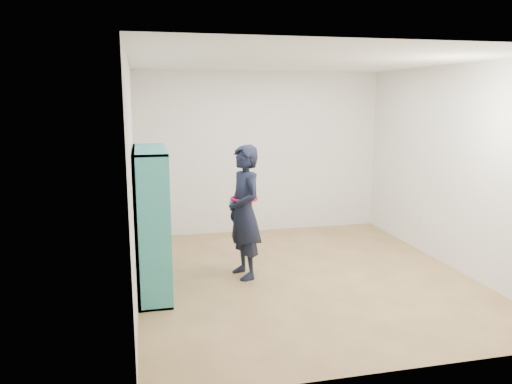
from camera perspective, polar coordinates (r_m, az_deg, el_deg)
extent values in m
plane|color=brown|center=(6.32, 5.37, -9.56)|extent=(4.50, 4.50, 0.00)
plane|color=white|center=(5.94, 5.82, 14.68)|extent=(4.50, 4.50, 0.00)
cube|color=white|center=(5.68, -13.91, 1.44)|extent=(0.02, 4.50, 2.60)
cube|color=white|center=(6.89, 21.56, 2.60)|extent=(0.02, 4.50, 2.60)
cube|color=white|center=(8.14, 0.51, 4.50)|extent=(4.00, 0.02, 2.60)
cube|color=white|center=(3.96, 16.04, -2.65)|extent=(4.00, 0.02, 2.60)
cube|color=teal|center=(5.17, -11.63, -4.84)|extent=(0.36, 0.03, 1.64)
cube|color=teal|center=(6.34, -11.95, -1.96)|extent=(0.36, 0.03, 1.64)
cube|color=teal|center=(6.00, -11.51, -10.75)|extent=(0.36, 1.23, 0.03)
cube|color=teal|center=(5.61, -12.13, 4.75)|extent=(0.36, 1.23, 0.03)
cube|color=teal|center=(5.75, -13.47, -3.32)|extent=(0.03, 1.23, 1.64)
cube|color=teal|center=(5.56, -11.75, -3.73)|extent=(0.33, 0.03, 1.59)
cube|color=teal|center=(5.94, -11.86, -2.80)|extent=(0.33, 0.03, 1.59)
cube|color=teal|center=(5.86, -11.66, -7.02)|extent=(0.33, 1.18, 0.03)
cube|color=teal|center=(5.75, -11.81, -3.25)|extent=(0.33, 1.18, 0.03)
cube|color=teal|center=(5.67, -11.96, 0.64)|extent=(0.33, 1.18, 0.03)
cube|color=beige|center=(5.60, -11.19, -11.56)|extent=(0.23, 0.14, 0.09)
cube|color=black|center=(5.39, -11.24, -7.10)|extent=(0.18, 0.16, 0.24)
cube|color=maroon|center=(5.28, -11.40, -2.91)|extent=(0.18, 0.16, 0.26)
cube|color=silver|center=(5.27, -11.66, 0.50)|extent=(0.23, 0.14, 0.09)
cube|color=navy|center=(5.89, -11.24, -9.66)|extent=(0.18, 0.16, 0.23)
cube|color=brown|center=(5.76, -11.39, -5.77)|extent=(0.18, 0.16, 0.27)
cube|color=#BFB28C|center=(5.74, -11.62, -2.86)|extent=(0.23, 0.14, 0.06)
cube|color=#26594C|center=(5.59, -11.69, 1.96)|extent=(0.18, 0.16, 0.26)
cube|color=beige|center=(6.25, -11.38, -8.17)|extent=(0.18, 0.16, 0.29)
cube|color=black|center=(6.22, -11.59, -5.58)|extent=(0.23, 0.14, 0.06)
cube|color=maroon|center=(6.05, -11.65, -1.27)|extent=(0.18, 0.16, 0.24)
cube|color=silver|center=(5.98, -11.79, 2.41)|extent=(0.18, 0.16, 0.23)
imported|color=black|center=(6.06, -1.34, -2.31)|extent=(0.51, 0.67, 1.64)
torus|color=#B10D3F|center=(6.03, -1.35, -0.77)|extent=(0.40, 0.40, 0.04)
cube|color=silver|center=(6.05, -2.86, -1.29)|extent=(0.05, 0.09, 0.13)
cube|color=black|center=(6.05, -2.86, -1.29)|extent=(0.05, 0.08, 0.12)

